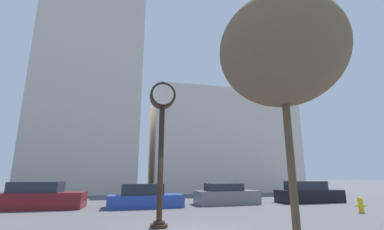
{
  "coord_description": "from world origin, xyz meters",
  "views": [
    {
      "loc": [
        -1.99,
        -8.36,
        1.8
      ],
      "look_at": [
        2.4,
        10.8,
        6.47
      ],
      "focal_mm": 24.0,
      "sensor_mm": 36.0,
      "label": 1
    }
  ],
  "objects_px": {
    "car_maroon": "(39,197)",
    "car_blue": "(144,197)",
    "car_grey": "(226,195)",
    "street_clock": "(162,122)",
    "fire_hydrant_far": "(361,205)",
    "bare_tree": "(281,52)",
    "car_black": "(308,193)"
  },
  "relations": [
    {
      "from": "bare_tree",
      "to": "car_maroon",
      "type": "bearing_deg",
      "value": 136.4
    },
    {
      "from": "car_blue",
      "to": "car_grey",
      "type": "bearing_deg",
      "value": 2.71
    },
    {
      "from": "car_maroon",
      "to": "car_grey",
      "type": "xyz_separation_m",
      "value": [
        11.05,
        0.07,
        -0.06
      ]
    },
    {
      "from": "car_grey",
      "to": "fire_hydrant_far",
      "type": "relative_size",
      "value": 5.37
    },
    {
      "from": "car_maroon",
      "to": "fire_hydrant_far",
      "type": "bearing_deg",
      "value": -15.45
    },
    {
      "from": "fire_hydrant_far",
      "to": "bare_tree",
      "type": "bearing_deg",
      "value": -147.47
    },
    {
      "from": "car_black",
      "to": "car_blue",
      "type": "bearing_deg",
      "value": -178.86
    },
    {
      "from": "bare_tree",
      "to": "fire_hydrant_far",
      "type": "bearing_deg",
      "value": 32.53
    },
    {
      "from": "car_grey",
      "to": "street_clock",
      "type": "bearing_deg",
      "value": -129.17
    },
    {
      "from": "car_blue",
      "to": "bare_tree",
      "type": "relative_size",
      "value": 0.56
    },
    {
      "from": "car_grey",
      "to": "car_black",
      "type": "distance_m",
      "value": 6.04
    },
    {
      "from": "street_clock",
      "to": "bare_tree",
      "type": "relative_size",
      "value": 0.7
    },
    {
      "from": "street_clock",
      "to": "car_maroon",
      "type": "height_order",
      "value": "street_clock"
    },
    {
      "from": "car_maroon",
      "to": "car_grey",
      "type": "distance_m",
      "value": 11.05
    },
    {
      "from": "street_clock",
      "to": "car_maroon",
      "type": "distance_m",
      "value": 9.54
    },
    {
      "from": "car_blue",
      "to": "car_black",
      "type": "relative_size",
      "value": 0.98
    },
    {
      "from": "street_clock",
      "to": "car_blue",
      "type": "relative_size",
      "value": 1.26
    },
    {
      "from": "fire_hydrant_far",
      "to": "bare_tree",
      "type": "height_order",
      "value": "bare_tree"
    },
    {
      "from": "car_black",
      "to": "bare_tree",
      "type": "xyz_separation_m",
      "value": [
        -7.32,
        -9.23,
        5.34
      ]
    },
    {
      "from": "fire_hydrant_far",
      "to": "car_grey",
      "type": "bearing_deg",
      "value": 134.95
    },
    {
      "from": "street_clock",
      "to": "bare_tree",
      "type": "xyz_separation_m",
      "value": [
        3.75,
        -2.62,
        2.12
      ]
    },
    {
      "from": "street_clock",
      "to": "car_black",
      "type": "bearing_deg",
      "value": 30.85
    },
    {
      "from": "car_blue",
      "to": "fire_hydrant_far",
      "type": "height_order",
      "value": "car_blue"
    },
    {
      "from": "car_black",
      "to": "bare_tree",
      "type": "height_order",
      "value": "bare_tree"
    },
    {
      "from": "car_maroon",
      "to": "car_black",
      "type": "distance_m",
      "value": 17.08
    },
    {
      "from": "fire_hydrant_far",
      "to": "car_maroon",
      "type": "bearing_deg",
      "value": 162.42
    },
    {
      "from": "car_maroon",
      "to": "car_blue",
      "type": "relative_size",
      "value": 1.08
    },
    {
      "from": "street_clock",
      "to": "car_maroon",
      "type": "relative_size",
      "value": 1.17
    },
    {
      "from": "street_clock",
      "to": "car_blue",
      "type": "distance_m",
      "value": 7.08
    },
    {
      "from": "street_clock",
      "to": "fire_hydrant_far",
      "type": "xyz_separation_m",
      "value": [
        10.26,
        1.53,
        -3.43
      ]
    },
    {
      "from": "fire_hydrant_far",
      "to": "street_clock",
      "type": "bearing_deg",
      "value": -171.53
    },
    {
      "from": "car_grey",
      "to": "fire_hydrant_far",
      "type": "height_order",
      "value": "car_grey"
    }
  ]
}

